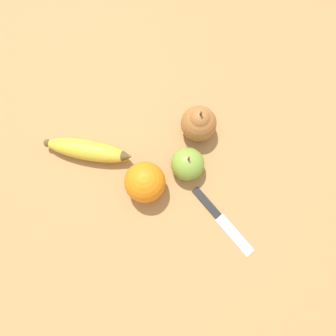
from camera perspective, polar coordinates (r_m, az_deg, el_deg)
name	(u,v)px	position (r m, az deg, el deg)	size (l,w,h in m)	color
ground_plane	(160,165)	(0.73, -1.37, 0.46)	(3.00, 3.00, 0.00)	#A87A47
banana	(89,150)	(0.74, -13.66, 2.99)	(0.19, 0.13, 0.04)	gold
orange	(145,182)	(0.68, -4.04, -2.48)	(0.09, 0.09, 0.09)	orange
pear	(199,123)	(0.72, 5.38, 7.84)	(0.08, 0.08, 0.10)	#A36633
apple	(188,164)	(0.70, 3.42, 0.71)	(0.07, 0.07, 0.08)	olive
paring_knife	(220,218)	(0.71, 9.05, -8.59)	(0.09, 0.17, 0.01)	silver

